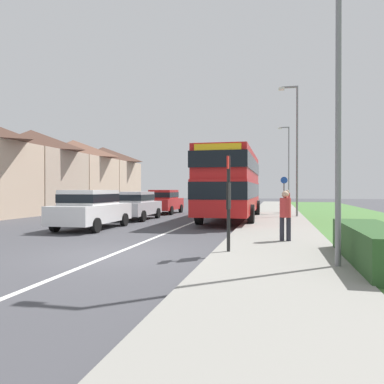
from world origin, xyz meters
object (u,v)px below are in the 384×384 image
pedestrian_walking_away (288,200)px  bus_stop_sign (229,196)px  parked_car_white (91,208)px  parked_car_silver (135,204)px  street_lamp_mid (295,143)px  double_decker_bus (232,182)px  street_lamp_far (288,161)px  pedestrian_at_stop (285,213)px  street_lamp_near (333,75)px  cycle_route_sign (284,194)px  parked_car_red (164,201)px

pedestrian_walking_away → bus_stop_sign: size_ratio=0.64×
parked_car_white → bus_stop_sign: (6.60, -5.11, 0.62)m
parked_car_white → parked_car_silver: bearing=89.1°
parked_car_white → parked_car_silver: (0.08, 4.97, -0.05)m
pedestrian_walking_away → street_lamp_mid: (0.34, -3.42, 3.48)m
double_decker_bus → street_lamp_far: (3.58, 18.92, 2.48)m
parked_car_white → pedestrian_at_stop: bearing=-19.1°
pedestrian_walking_away → street_lamp_near: size_ratio=0.23×
pedestrian_at_stop → street_lamp_mid: size_ratio=0.21×
parked_car_white → pedestrian_walking_away: (8.55, 11.47, 0.05)m
cycle_route_sign → street_lamp_mid: (0.60, -2.03, 3.03)m
double_decker_bus → street_lamp_mid: street_lamp_mid is taller
street_lamp_mid → street_lamp_far: (0.07, 16.73, 0.17)m
double_decker_bus → bus_stop_sign: (1.22, -10.98, -0.60)m
pedestrian_walking_away → cycle_route_sign: (-0.26, -1.39, 0.45)m
street_lamp_near → street_lamp_mid: street_lamp_mid is taller
parked_car_red → pedestrian_walking_away: size_ratio=2.49×
parked_car_red → parked_car_white: bearing=-90.8°
double_decker_bus → pedestrian_at_stop: 9.15m
double_decker_bus → parked_car_silver: (-5.30, -0.90, -1.27)m
double_decker_bus → pedestrian_at_stop: double_decker_bus is taller
pedestrian_walking_away → street_lamp_mid: bearing=-84.3°
parked_car_silver → cycle_route_sign: cycle_route_sign is taller
cycle_route_sign → parked_car_white: bearing=-129.4°
parked_car_silver → street_lamp_mid: bearing=19.3°
street_lamp_near → double_decker_bus: bearing=106.2°
parked_car_white → parked_car_red: bearing=89.2°
parked_car_red → street_lamp_far: size_ratio=0.51×
parked_car_silver → double_decker_bus: bearing=9.6°
pedestrian_at_stop → bus_stop_sign: (-1.47, -2.31, 0.56)m
bus_stop_sign → street_lamp_mid: bearing=80.1°
bus_stop_sign → street_lamp_far: (2.36, 29.90, 3.08)m
double_decker_bus → cycle_route_sign: 5.18m
bus_stop_sign → street_lamp_near: street_lamp_near is taller
double_decker_bus → bus_stop_sign: size_ratio=3.94×
parked_car_white → parked_car_red: (0.14, 10.31, -0.01)m
double_decker_bus → street_lamp_near: street_lamp_near is taller
cycle_route_sign → double_decker_bus: bearing=-124.6°
bus_stop_sign → street_lamp_far: street_lamp_far is taller
cycle_route_sign → street_lamp_far: bearing=87.4°
parked_car_red → street_lamp_near: 19.18m
parked_car_silver → street_lamp_mid: size_ratio=0.51×
parked_car_red → street_lamp_mid: street_lamp_mid is taller
street_lamp_mid → street_lamp_far: 16.74m
street_lamp_mid → street_lamp_near: bearing=-89.8°
parked_car_white → cycle_route_sign: cycle_route_sign is taller
pedestrian_walking_away → street_lamp_near: (0.39, -17.89, 3.13)m
pedestrian_at_stop → bus_stop_sign: 2.80m
parked_car_red → street_lamp_near: size_ratio=0.58×
pedestrian_walking_away → cycle_route_sign: bearing=-100.7°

